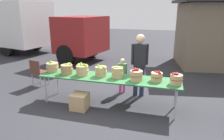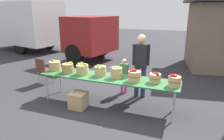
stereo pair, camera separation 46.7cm
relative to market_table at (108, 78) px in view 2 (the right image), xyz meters
name	(u,v)px [view 2 (the right image)]	position (x,y,z in m)	size (l,w,h in m)	color
ground_plane	(108,104)	(0.00, 0.00, -0.72)	(40.00, 40.00, 0.00)	#2D2D33
market_table	(108,78)	(0.00, 0.00, 0.00)	(3.50, 0.76, 0.75)	#2D6B38
apple_basket_green_0	(55,65)	(-1.61, 0.07, 0.16)	(0.33, 0.33, 0.29)	tan
apple_basket_green_1	(68,68)	(-1.13, -0.03, 0.16)	(0.32, 0.32, 0.29)	#A87F51
apple_basket_green_2	(82,69)	(-0.70, -0.02, 0.17)	(0.33, 0.33, 0.31)	tan
apple_basket_green_3	(100,71)	(-0.21, 0.04, 0.17)	(0.31, 0.31, 0.29)	tan
apple_basket_green_4	(116,72)	(0.21, 0.03, 0.17)	(0.30, 0.30, 0.29)	tan
apple_basket_red_0	(134,76)	(0.69, -0.06, 0.17)	(0.31, 0.31, 0.30)	tan
apple_basket_red_1	(155,78)	(1.16, 0.03, 0.14)	(0.29, 0.29, 0.26)	tan
apple_basket_red_2	(174,81)	(1.59, -0.06, 0.16)	(0.29, 0.29, 0.27)	tan
vendor_adult	(141,61)	(0.64, 0.78, 0.31)	(0.45, 0.29, 1.75)	#262D4C
child_customer	(124,73)	(0.15, 0.88, -0.11)	(0.26, 0.20, 1.03)	#CC3F8C
box_truck	(39,25)	(-6.03, 4.90, 0.77)	(7.98, 3.78, 2.75)	white
folding_chair	(43,69)	(-2.55, 0.71, -0.21)	(0.47, 0.47, 0.86)	brown
produce_crate	(78,100)	(-0.63, -0.41, -0.52)	(0.40, 0.40, 0.40)	tan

